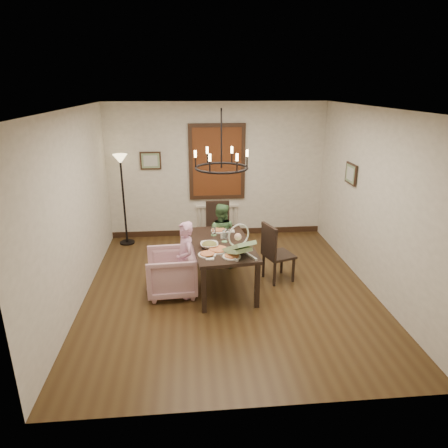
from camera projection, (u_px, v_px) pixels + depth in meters
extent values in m
cube|color=#463118|center=(229.00, 289.00, 6.42)|extent=(4.50, 5.00, 0.01)
cube|color=white|center=(230.00, 108.00, 5.49)|extent=(4.50, 5.00, 0.01)
cube|color=silver|center=(217.00, 171.00, 8.30)|extent=(4.50, 0.01, 2.80)
cube|color=silver|center=(75.00, 210.00, 5.76)|extent=(0.01, 5.00, 2.80)
cube|color=silver|center=(374.00, 202.00, 6.14)|extent=(0.01, 5.00, 2.80)
cube|color=black|center=(222.00, 244.00, 6.29)|extent=(1.05, 1.68, 0.05)
cube|color=black|center=(204.00, 290.00, 5.66)|extent=(0.07, 0.07, 0.70)
cube|color=black|center=(192.00, 250.00, 7.04)|extent=(0.07, 0.07, 0.70)
cube|color=black|center=(257.00, 286.00, 5.80)|extent=(0.07, 0.07, 0.70)
cube|color=black|center=(236.00, 247.00, 7.17)|extent=(0.07, 0.07, 0.70)
imported|color=beige|center=(171.00, 272.00, 6.20)|extent=(0.81, 0.79, 0.70)
imported|color=#E4A1C8|center=(186.00, 266.00, 6.07)|extent=(0.34, 0.42, 1.00)
imported|color=#4D7B49|center=(221.00, 240.00, 7.12)|extent=(0.55, 0.48, 0.97)
imported|color=white|center=(209.00, 245.00, 6.11)|extent=(0.33, 0.33, 0.08)
cylinder|color=tan|center=(218.00, 250.00, 5.98)|extent=(0.30, 0.30, 0.04)
cylinder|color=silver|center=(225.00, 234.00, 6.44)|extent=(0.07, 0.07, 0.14)
cube|color=maroon|center=(217.00, 162.00, 8.20)|extent=(1.00, 0.03, 1.40)
cube|color=black|center=(151.00, 161.00, 8.07)|extent=(0.42, 0.03, 0.36)
cube|color=black|center=(351.00, 174.00, 6.90)|extent=(0.03, 0.42, 0.36)
torus|color=black|center=(221.00, 168.00, 5.88)|extent=(0.80, 0.80, 0.04)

